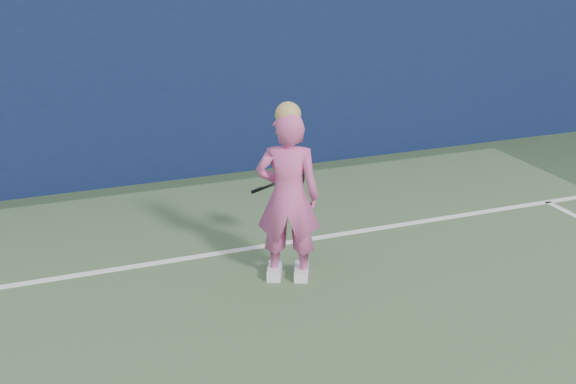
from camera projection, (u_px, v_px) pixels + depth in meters
name	position (u px, v px, depth m)	size (l,w,h in m)	color
backstop_wall	(69.00, 82.00, 9.06)	(24.00, 0.40, 2.50)	#0C1535
player	(288.00, 196.00, 6.91)	(0.66, 0.56, 1.60)	#D15194
racket	(289.00, 180.00, 7.37)	(0.52, 0.12, 0.28)	black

